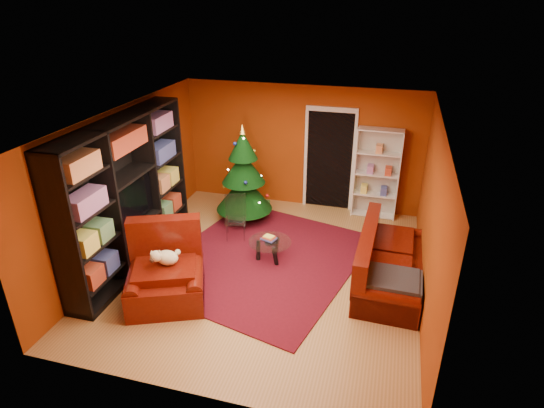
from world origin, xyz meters
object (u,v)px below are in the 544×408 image
(armchair, at_px, (165,273))
(white_bookshelf, at_px, (377,174))
(gift_box_green, at_px, (264,208))
(gift_box_teal, at_px, (237,214))
(sofa, at_px, (391,258))
(christmas_tree, at_px, (244,175))
(dog, at_px, (167,258))
(media_unit, at_px, (127,195))
(coffee_table, at_px, (270,250))
(rug, at_px, (262,259))
(acrylic_chair, at_px, (235,220))

(armchair, bearing_deg, white_bookshelf, 30.06)
(gift_box_green, distance_m, white_bookshelf, 2.43)
(gift_box_teal, relative_size, sofa, 0.14)
(christmas_tree, bearing_deg, dog, -95.25)
(sofa, bearing_deg, media_unit, 98.01)
(coffee_table, bearing_deg, rug, -168.28)
(armchair, height_order, sofa, armchair)
(christmas_tree, relative_size, acrylic_chair, 2.64)
(dog, bearing_deg, christmas_tree, 61.78)
(coffee_table, distance_m, acrylic_chair, 1.02)
(white_bookshelf, height_order, dog, white_bookshelf)
(armchair, xyz_separation_m, coffee_table, (1.21, 1.49, -0.28))
(armchair, relative_size, dog, 3.04)
(gift_box_green, xyz_separation_m, sofa, (2.66, -1.89, 0.34))
(media_unit, height_order, christmas_tree, media_unit)
(media_unit, height_order, coffee_table, media_unit)
(coffee_table, height_order, acrylic_chair, acrylic_chair)
(rug, xyz_separation_m, coffee_table, (0.13, 0.03, 0.18))
(rug, bearing_deg, sofa, -3.10)
(gift_box_green, distance_m, dog, 3.27)
(dog, bearing_deg, white_bookshelf, 29.83)
(sofa, height_order, coffee_table, sofa)
(dog, xyz_separation_m, sofa, (3.22, 1.28, -0.25))
(gift_box_green, xyz_separation_m, dog, (-0.56, -3.17, 0.59))
(christmas_tree, height_order, dog, christmas_tree)
(gift_box_teal, height_order, dog, dog)
(media_unit, bearing_deg, coffee_table, 14.67)
(gift_box_green, relative_size, acrylic_chair, 0.32)
(media_unit, relative_size, dog, 8.21)
(gift_box_teal, distance_m, acrylic_chair, 0.78)
(rug, bearing_deg, dog, -127.13)
(christmas_tree, distance_m, sofa, 3.37)
(rug, xyz_separation_m, sofa, (2.16, -0.12, 0.45))
(christmas_tree, bearing_deg, sofa, -27.16)
(media_unit, bearing_deg, gift_box_green, 54.70)
(armchair, bearing_deg, gift_box_teal, 63.90)
(gift_box_teal, xyz_separation_m, white_bookshelf, (2.67, 0.98, 0.78))
(sofa, bearing_deg, rug, 88.60)
(rug, height_order, christmas_tree, christmas_tree)
(rug, height_order, gift_box_green, gift_box_green)
(gift_box_green, relative_size, dog, 0.61)
(media_unit, relative_size, acrylic_chair, 4.29)
(dog, bearing_deg, gift_box_teal, 64.38)
(rug, bearing_deg, media_unit, -164.49)
(christmas_tree, distance_m, gift_box_teal, 0.85)
(armchair, xyz_separation_m, dog, (0.03, 0.07, 0.23))
(armchair, relative_size, sofa, 0.57)
(media_unit, bearing_deg, rug, 14.88)
(christmas_tree, distance_m, dog, 2.82)
(christmas_tree, xyz_separation_m, gift_box_green, (0.30, 0.38, -0.86))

